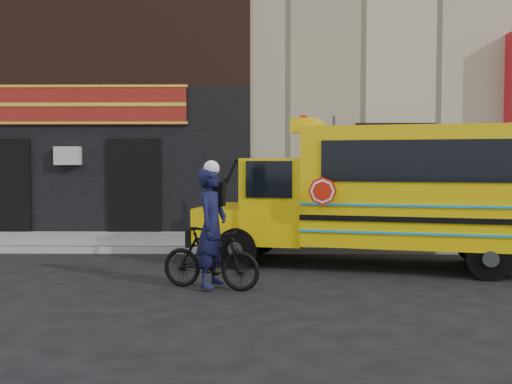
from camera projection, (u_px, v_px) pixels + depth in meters
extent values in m
plane|color=black|center=(244.00, 276.00, 10.38)|extent=(120.00, 120.00, 0.00)
cube|color=#9C9C97|center=(247.00, 250.00, 12.97)|extent=(40.00, 0.20, 0.15)
cube|color=gray|center=(249.00, 241.00, 14.47)|extent=(40.00, 3.00, 0.15)
cube|color=tan|center=(253.00, 49.00, 20.54)|extent=(20.00, 10.00, 12.00)
cube|color=black|center=(71.00, 159.00, 15.87)|extent=(10.00, 0.30, 4.00)
cube|color=black|center=(69.00, 32.00, 15.69)|extent=(10.00, 0.28, 3.00)
cube|color=#63170E|center=(68.00, 105.00, 15.63)|extent=(6.50, 0.12, 1.10)
cube|color=black|center=(5.00, 187.00, 15.79)|extent=(1.30, 0.10, 2.50)
cube|color=black|center=(135.00, 187.00, 15.74)|extent=(1.30, 0.10, 2.50)
cube|color=#B2141F|center=(512.00, 77.00, 15.21)|extent=(0.10, 0.70, 2.40)
cylinder|color=black|center=(237.00, 248.00, 11.11)|extent=(0.84, 0.45, 0.80)
cylinder|color=black|center=(260.00, 236.00, 12.95)|extent=(0.84, 0.45, 0.80)
cylinder|color=black|center=(489.00, 257.00, 10.01)|extent=(0.84, 0.45, 0.80)
cylinder|color=black|center=(475.00, 243.00, 11.85)|extent=(0.84, 0.45, 0.80)
cube|color=#DEB604|center=(229.00, 222.00, 12.12)|extent=(1.43, 2.17, 0.70)
cube|color=black|center=(205.00, 233.00, 12.26)|extent=(0.58, 2.02, 0.35)
cube|color=#DEB604|center=(280.00, 199.00, 11.83)|extent=(1.65, 2.32, 1.70)
cube|color=black|center=(253.00, 180.00, 11.94)|extent=(0.47, 1.77, 0.90)
cube|color=#DEB604|center=(423.00, 185.00, 11.13)|extent=(4.88, 3.16, 2.25)
cube|color=black|center=(432.00, 161.00, 10.01)|extent=(3.81, 0.92, 0.75)
cube|color=#DEB604|center=(309.00, 128.00, 11.61)|extent=(0.85, 1.67, 0.28)
cylinder|color=red|center=(323.00, 191.00, 10.30)|extent=(0.51, 0.15, 0.52)
cylinder|color=#39403B|center=(334.00, 183.00, 13.29)|extent=(0.07, 0.07, 3.16)
cube|color=#B2141F|center=(333.00, 141.00, 13.16)|extent=(0.08, 0.27, 0.39)
cube|color=white|center=(333.00, 162.00, 13.19)|extent=(0.08, 0.27, 0.35)
imported|color=black|center=(211.00, 258.00, 9.28)|extent=(1.75, 0.97, 1.01)
imported|color=black|center=(212.00, 230.00, 9.26)|extent=(0.66, 0.82, 1.94)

